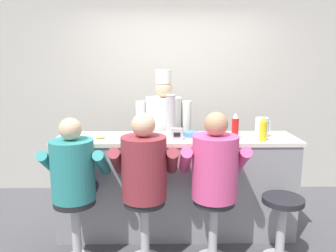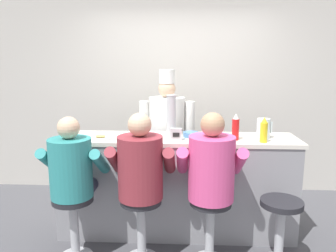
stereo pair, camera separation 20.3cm
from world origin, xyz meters
name	(u,v)px [view 1 (the left image)]	position (x,y,z in m)	size (l,w,h in m)	color
ground_plane	(177,245)	(0.00, 0.00, 0.00)	(20.00, 20.00, 0.00)	#4C4C51
wall_back	(173,95)	(0.00, 1.55, 1.35)	(10.00, 0.06, 2.70)	beige
diner_counter	(176,185)	(0.00, 0.28, 0.52)	(2.45, 0.57, 1.04)	gray
ketchup_bottle_red	(235,127)	(0.58, 0.19, 1.16)	(0.07, 0.07, 0.26)	red
mustard_bottle_yellow	(263,129)	(0.83, 0.10, 1.15)	(0.07, 0.07, 0.25)	yellow
hot_sauce_bottle_orange	(210,132)	(0.34, 0.25, 1.10)	(0.03, 0.03, 0.12)	orange
water_pitcher_clear	(262,127)	(0.87, 0.28, 1.14)	(0.15, 0.13, 0.20)	silver
breakfast_plate	(100,139)	(-0.75, 0.15, 1.05)	(0.22, 0.22, 0.04)	white
cereal_bowl	(190,134)	(0.15, 0.30, 1.06)	(0.16, 0.16, 0.05)	#4C7FB7
coffee_mug_blue	(148,137)	(-0.28, 0.10, 1.08)	(0.14, 0.09, 0.08)	#4C7AB2
coffee_mug_white	(138,135)	(-0.38, 0.22, 1.08)	(0.14, 0.09, 0.08)	white
cup_stack_steel	(171,116)	(-0.06, 0.33, 1.25)	(0.10, 0.10, 0.43)	#B7BABF
napkin_dispenser_chrome	(176,134)	(0.00, 0.15, 1.10)	(0.11, 0.07, 0.12)	silver
diner_seated_teal	(74,175)	(-0.92, -0.23, 0.82)	(0.57, 0.56, 1.33)	#B2B5BA
diner_seated_maroon	(144,173)	(-0.30, -0.23, 0.84)	(0.60, 0.59, 1.37)	#B2B5BA
diner_seated_pink	(214,172)	(0.32, -0.23, 0.84)	(0.60, 0.60, 1.38)	#B2B5BA
empty_stool_round	(282,218)	(0.93, -0.27, 0.41)	(0.37, 0.37, 0.61)	#B2B5BA
cook_in_whites_near	(164,134)	(-0.13, 0.89, 0.94)	(0.67, 0.43, 1.71)	#232328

